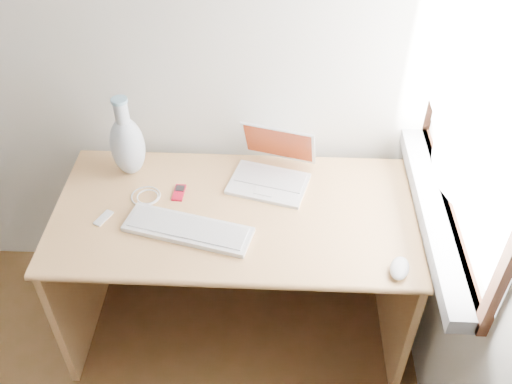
{
  "coord_description": "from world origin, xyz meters",
  "views": [
    {
      "loc": [
        1.14,
        -0.16,
        2.16
      ],
      "look_at": [
        1.07,
        1.35,
        0.81
      ],
      "focal_mm": 40.0,
      "sensor_mm": 36.0,
      "label": 1
    }
  ],
  "objects_px": {
    "desk": "(237,233)",
    "external_keyboard": "(188,229)",
    "vase": "(127,144)",
    "laptop": "(269,169)"
  },
  "relations": [
    {
      "from": "desk",
      "to": "external_keyboard",
      "type": "bearing_deg",
      "value": -128.96
    },
    {
      "from": "desk",
      "to": "external_keyboard",
      "type": "relative_size",
      "value": 2.81
    },
    {
      "from": "desk",
      "to": "external_keyboard",
      "type": "height_order",
      "value": "external_keyboard"
    },
    {
      "from": "desk",
      "to": "vase",
      "type": "bearing_deg",
      "value": 163.1
    },
    {
      "from": "external_keyboard",
      "to": "vase",
      "type": "bearing_deg",
      "value": 143.85
    },
    {
      "from": "laptop",
      "to": "vase",
      "type": "distance_m",
      "value": 0.55
    },
    {
      "from": "external_keyboard",
      "to": "laptop",
      "type": "bearing_deg",
      "value": 61.61
    },
    {
      "from": "desk",
      "to": "vase",
      "type": "height_order",
      "value": "vase"
    },
    {
      "from": "desk",
      "to": "external_keyboard",
      "type": "xyz_separation_m",
      "value": [
        -0.16,
        -0.19,
        0.21
      ]
    },
    {
      "from": "laptop",
      "to": "vase",
      "type": "height_order",
      "value": "vase"
    }
  ]
}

